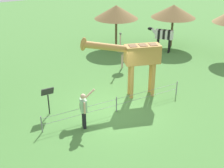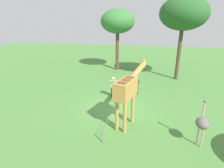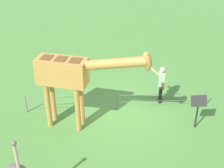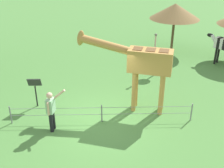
{
  "view_description": "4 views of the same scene",
  "coord_description": "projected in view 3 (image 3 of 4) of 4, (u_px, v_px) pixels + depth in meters",
  "views": [
    {
      "loc": [
        5.96,
        10.64,
        7.22
      ],
      "look_at": [
        0.49,
        0.56,
        1.71
      ],
      "focal_mm": 48.74,
      "sensor_mm": 36.0,
      "label": 1
    },
    {
      "loc": [
        -10.49,
        -1.71,
        5.53
      ],
      "look_at": [
        -0.17,
        0.28,
        1.77
      ],
      "focal_mm": 29.17,
      "sensor_mm": 36.0,
      "label": 2
    },
    {
      "loc": [
        -0.73,
        -10.01,
        7.01
      ],
      "look_at": [
        -0.2,
        -0.39,
        1.45
      ],
      "focal_mm": 49.71,
      "sensor_mm": 36.0,
      "label": 3
    },
    {
      "loc": [
        -0.14,
        9.28,
        6.22
      ],
      "look_at": [
        -0.42,
        -0.66,
        1.27
      ],
      "focal_mm": 44.92,
      "sensor_mm": 36.0,
      "label": 4
    }
  ],
  "objects": [
    {
      "name": "visitor",
      "position": [
        161.0,
        82.0,
        12.33
      ],
      "size": [
        0.73,
        0.59,
        1.67
      ],
      "color": "black",
      "rests_on": "ground_plane"
    },
    {
      "name": "giraffe",
      "position": [
        72.0,
        75.0,
        10.33
      ],
      "size": [
        3.85,
        1.55,
        3.24
      ],
      "color": "#BC8942",
      "rests_on": "ground_plane"
    },
    {
      "name": "ground_plane",
      "position": [
        117.0,
        111.0,
        12.2
      ],
      "size": [
        60.0,
        60.0,
        0.0
      ],
      "primitive_type": "plane",
      "color": "#4C843D"
    },
    {
      "name": "wire_fence",
      "position": [
        117.0,
        101.0,
        12.07
      ],
      "size": [
        7.05,
        0.05,
        0.75
      ],
      "color": "slate",
      "rests_on": "ground_plane"
    },
    {
      "name": "info_sign",
      "position": [
        198.0,
        105.0,
        10.83
      ],
      "size": [
        0.56,
        0.21,
        1.32
      ],
      "color": "black",
      "rests_on": "ground_plane"
    }
  ]
}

